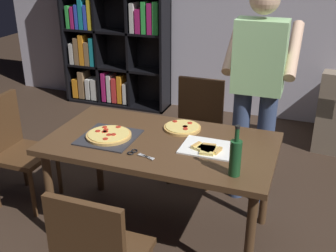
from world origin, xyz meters
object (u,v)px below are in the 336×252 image
Objects in this scene: dining_table at (161,151)px; person_serving_pizza at (257,85)px; chair_left_end at (14,144)px; wine_bottle at (235,157)px; kitchen_scissors at (137,154)px; chair_far_side at (197,123)px; pepperoni_pizza_on_tray at (109,136)px; bookshelf at (112,28)px; second_pizza_plain at (182,128)px.

person_serving_pizza is at bearing 52.50° from dining_table.
person_serving_pizza is at bearing 21.08° from chair_left_end.
dining_table is 4.97× the size of wine_bottle.
chair_left_end is 4.53× the size of kitchen_scissors.
kitchen_scissors is (-0.07, -0.24, 0.09)m from dining_table.
chair_far_side is 4.53× the size of kitchen_scissors.
pepperoni_pizza_on_tray is 0.96m from wine_bottle.
dining_table is at bearing -56.60° from bookshelf.
bookshelf is 6.17× the size of wine_bottle.
dining_table is 4.16× the size of pepperoni_pizza_on_tray.
dining_table is 1.75× the size of chair_left_end.
second_pizza_plain is at bearing 10.13° from chair_left_end.
bookshelf is at bearing 141.36° from person_serving_pizza.
wine_bottle is (0.04, -0.98, -0.13)m from person_serving_pizza.
kitchen_scissors is at bearing -106.49° from dining_table.
pepperoni_pizza_on_tray is at bearing -63.78° from bookshelf.
dining_table is 1.75× the size of chair_far_side.
chair_left_end is 2.39× the size of pepperoni_pizza_on_tray.
wine_bottle is at bearing -46.64° from second_pizza_plain.
person_serving_pizza is (1.81, 0.70, 0.49)m from chair_left_end.
pepperoni_pizza_on_tray is (1.21, -2.45, -0.24)m from bookshelf.
chair_far_side is 0.76m from person_serving_pizza.
person_serving_pizza is (0.53, -0.22, 0.49)m from chair_far_side.
pepperoni_pizza_on_tray is at bearing -4.86° from chair_left_end.
person_serving_pizza is at bearing 92.13° from wine_bottle.
bookshelf is 9.82× the size of kitchen_scissors.
chair_left_end is at bearing -144.22° from chair_far_side.
dining_table is 2.86m from bookshelf.
bookshelf is at bearing 97.07° from chair_left_end.
chair_left_end is (-1.27, 0.00, -0.16)m from dining_table.
bookshelf is at bearing 123.40° from dining_table.
kitchen_scissors is at bearing -11.22° from chair_left_end.
bookshelf reaches higher than person_serving_pizza.
wine_bottle reaches higher than chair_left_end.
chair_far_side reaches higher than second_pizza_plain.
chair_far_side is at bearing 86.51° from kitchen_scissors.
bookshelf is 7.17× the size of second_pizza_plain.
pepperoni_pizza_on_tray is 0.33m from kitchen_scissors.
person_serving_pizza is at bearing 57.09° from kitchen_scissors.
chair_far_side is at bearing 157.59° from person_serving_pizza.
second_pizza_plain is at bearing 133.36° from wine_bottle.
dining_table is at bearing 0.00° from chair_left_end.
person_serving_pizza is 6.44× the size of second_pizza_plain.
bookshelf is 1.11× the size of person_serving_pizza.
bookshelf reaches higher than dining_table.
chair_left_end is 0.95m from pepperoni_pizza_on_tray.
chair_left_end is 3.31× the size of second_pizza_plain.
wine_bottle is 0.72m from second_pizza_plain.
bookshelf is 2.69m from person_serving_pizza.
wine_bottle is at bearing -26.09° from dining_table.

